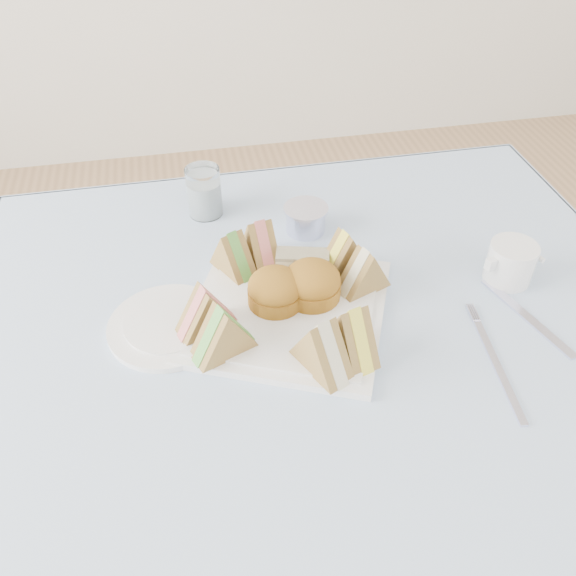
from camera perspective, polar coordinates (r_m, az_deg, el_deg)
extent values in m
cube|color=brown|center=(1.14, 3.52, -19.31)|extent=(0.90, 0.90, 0.74)
cube|color=#A8B9CB|center=(0.84, 4.57, -6.67)|extent=(1.02, 1.02, 0.01)
cube|color=white|center=(0.89, 0.00, -2.13)|extent=(0.36, 0.36, 0.01)
cylinder|color=#9D6513|center=(0.87, -1.19, -0.14)|extent=(0.11, 0.11, 0.05)
cylinder|color=#9D6513|center=(0.88, 2.26, 0.49)|extent=(0.09, 0.09, 0.06)
cube|color=#C3BB91|center=(0.93, 1.37, 2.37)|extent=(0.09, 0.05, 0.04)
cylinder|color=white|center=(0.88, -11.16, -3.50)|extent=(0.20, 0.20, 0.01)
cylinder|color=white|center=(1.08, -7.86, 8.92)|extent=(0.07, 0.07, 0.09)
cylinder|color=silver|center=(1.04, 1.67, 6.38)|extent=(0.10, 0.10, 0.04)
cube|color=silver|center=(0.95, 21.42, -2.50)|extent=(0.06, 0.18, 0.00)
cube|color=silver|center=(0.86, 19.10, -7.21)|extent=(0.03, 0.18, 0.00)
cylinder|color=white|center=(0.99, 20.10, 2.24)|extent=(0.09, 0.09, 0.06)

